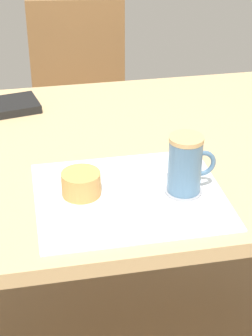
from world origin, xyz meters
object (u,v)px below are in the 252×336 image
Objects in this scene: dining_table at (132,170)px; pastry_plate at (82,196)px; pastry at (81,184)px; coffee_mug at (186,164)px; small_book at (7,106)px; wooden_chair at (80,108)px.

pastry_plate is at bearing -124.64° from dining_table.
pastry is (0.00, 0.00, 0.03)m from pastry_plate.
pastry is at bearing 175.91° from coffee_mug.
wooden_chair is at bearing 52.42° from small_book.
coffee_mug is at bearing 102.76° from wooden_chair.
pastry is 0.64× the size of coffee_mug.
dining_table is 9.43× the size of coffee_mug.
pastry_plate is (-0.16, -0.23, 0.08)m from dining_table.
coffee_mug is at bearing -74.15° from dining_table.
small_book reaches higher than dining_table.
pastry is at bearing 0.00° from pastry_plate.
coffee_mug reaches higher than pastry.
wooden_chair is 0.66m from small_book.
small_book is at bearing 70.01° from wooden_chair.
dining_table is at bearing 99.79° from wooden_chair.
dining_table is 8.13× the size of pastry_plate.
wooden_chair is at bearing 93.28° from dining_table.
coffee_mug is (0.23, -0.02, 0.03)m from pastry.
small_book is at bearing 106.84° from pastry_plate.
wooden_chair is at bearing 96.25° from coffee_mug.
dining_table is at bearing 105.85° from coffee_mug.
pastry_plate is 1.16× the size of coffee_mug.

